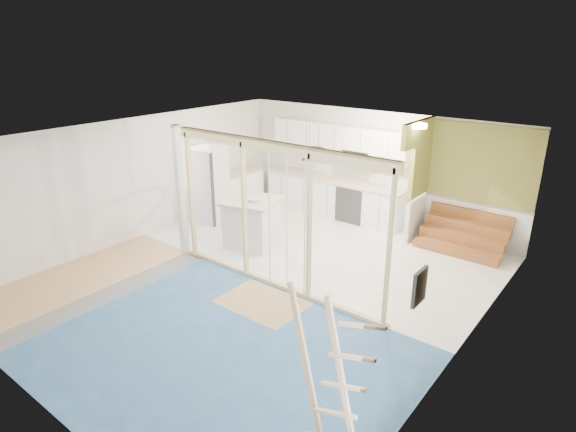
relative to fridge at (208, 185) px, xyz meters
The scene contains 16 objects.
room 3.47m from the fridge, 27.61° to the right, with size 7.01×8.01×2.61m.
floor_overlays 3.59m from the fridge, 26.16° to the right, with size 7.00×8.00×0.03m.
stud_frame 3.28m from the fridge, 29.86° to the right, with size 4.66×0.14×2.60m.
base_cabinets 2.32m from the fridge, 50.81° to the left, with size 4.45×2.24×0.93m.
upper_cabinets 3.27m from the fridge, 45.15° to the left, with size 3.60×0.41×0.85m.
green_partition 5.50m from the fridge, 22.06° to the left, with size 2.25×1.51×2.60m.
pot_rack 2.97m from the fridge, ahead, with size 0.52×0.52×0.72m.
sheathing_panel 7.46m from the fridge, 28.84° to the right, with size 0.02×4.00×2.60m, color tan.
electrical_panel 7.18m from the fridge, 24.81° to the right, with size 0.04×0.30×0.40m, color #35353A.
ceiling_light 4.95m from the fridge, 17.53° to the left, with size 0.32×0.32×0.08m, color #FFEABF.
fridge is the anchor object (origin of this frame).
island 1.92m from the fridge, 15.24° to the right, with size 1.27×1.27×1.01m.
bowl 1.98m from the fridge, 15.99° to the right, with size 0.26×0.26×0.06m, color white.
soap_bottle_a 2.56m from the fridge, 60.44° to the left, with size 0.12×0.13×0.32m, color #ACB2C0.
soap_bottle_b 4.25m from the fridge, 27.95° to the left, with size 0.09×0.10×0.21m, color silver.
ladder 7.38m from the fridge, 34.03° to the right, with size 1.03×0.11×1.91m.
Camera 1 is at (5.10, -5.81, 4.12)m, focal length 30.00 mm.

